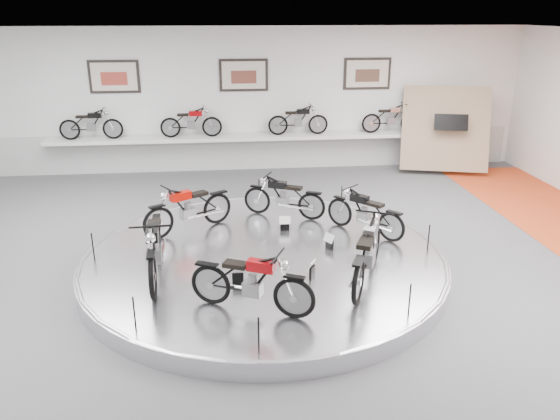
{
  "coord_description": "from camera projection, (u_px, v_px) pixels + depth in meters",
  "views": [
    {
      "loc": [
        -0.67,
        -8.5,
        4.36
      ],
      "look_at": [
        0.32,
        0.6,
        1.02
      ],
      "focal_mm": 35.0,
      "sensor_mm": 36.0,
      "label": 1
    }
  ],
  "objects": [
    {
      "name": "shelf_bike_b",
      "position": [
        191.0,
        124.0,
        15.12
      ],
      "size": [
        1.22,
        0.43,
        0.73
      ],
      "primitive_type": null,
      "color": "maroon",
      "rests_on": "shelf"
    },
    {
      "name": "bike_d",
      "position": [
        154.0,
        246.0,
        8.7
      ],
      "size": [
        0.74,
        1.85,
        1.07
      ],
      "primitive_type": null,
      "rotation": [
        0.0,
        0.0,
        4.76
      ],
      "color": "black",
      "rests_on": "display_platform"
    },
    {
      "name": "bike_e",
      "position": [
        251.0,
        281.0,
        7.71
      ],
      "size": [
        1.69,
        1.18,
        0.94
      ],
      "primitive_type": null,
      "rotation": [
        0.0,
        0.0,
        5.85
      ],
      "color": "maroon",
      "rests_on": "display_platform"
    },
    {
      "name": "dado_band",
      "position": [
        245.0,
        151.0,
        15.83
      ],
      "size": [
        15.68,
        0.04,
        1.1
      ],
      "primitive_type": "cube",
      "color": "#BCBCBA",
      "rests_on": "floor"
    },
    {
      "name": "poster_left",
      "position": [
        114.0,
        77.0,
        14.72
      ],
      "size": [
        1.35,
        0.06,
        0.88
      ],
      "primitive_type": "cube",
      "color": "beige",
      "rests_on": "wall_back"
    },
    {
      "name": "display_panel",
      "position": [
        445.0,
        129.0,
        15.34
      ],
      "size": [
        2.56,
        1.52,
        2.3
      ],
      "primitive_type": "cube",
      "rotation": [
        -0.35,
        0.0,
        -0.26
      ],
      "color": "#977761",
      "rests_on": "floor"
    },
    {
      "name": "bike_f",
      "position": [
        368.0,
        252.0,
        8.53
      ],
      "size": [
        1.33,
        1.88,
        1.05
      ],
      "primitive_type": null,
      "rotation": [
        0.0,
        0.0,
        7.41
      ],
      "color": "#B2B2B8",
      "rests_on": "display_platform"
    },
    {
      "name": "floor",
      "position": [
        266.0,
        277.0,
        9.51
      ],
      "size": [
        16.0,
        16.0,
        0.0
      ],
      "primitive_type": "plane",
      "color": "#4F4F51",
      "rests_on": "ground"
    },
    {
      "name": "wall_back",
      "position": [
        244.0,
        100.0,
        15.36
      ],
      "size": [
        16.0,
        0.0,
        16.0
      ],
      "primitive_type": "plane",
      "rotation": [
        1.57,
        0.0,
        0.0
      ],
      "color": "silver",
      "rests_on": "floor"
    },
    {
      "name": "poster_center",
      "position": [
        244.0,
        75.0,
        15.08
      ],
      "size": [
        1.35,
        0.06,
        0.88
      ],
      "primitive_type": "cube",
      "color": "beige",
      "rests_on": "wall_back"
    },
    {
      "name": "ceiling",
      "position": [
        263.0,
        37.0,
        8.13
      ],
      "size": [
        16.0,
        16.0,
        0.0
      ],
      "primitive_type": "plane",
      "rotation": [
        3.14,
        0.0,
        0.0
      ],
      "color": "white",
      "rests_on": "wall_back"
    },
    {
      "name": "platform_rim",
      "position": [
        264.0,
        256.0,
        9.69
      ],
      "size": [
        6.4,
        6.4,
        0.1
      ],
      "primitive_type": "torus",
      "color": "#B2B2BA",
      "rests_on": "display_platform"
    },
    {
      "name": "display_platform",
      "position": [
        264.0,
        262.0,
        9.73
      ],
      "size": [
        6.4,
        6.4,
        0.3
      ],
      "primitive_type": "cylinder",
      "color": "silver",
      "rests_on": "floor"
    },
    {
      "name": "bike_c",
      "position": [
        188.0,
        208.0,
        10.56
      ],
      "size": [
        1.69,
        1.37,
        0.97
      ],
      "primitive_type": null,
      "rotation": [
        0.0,
        0.0,
        3.71
      ],
      "color": "#B50900",
      "rests_on": "display_platform"
    },
    {
      "name": "shelf",
      "position": [
        245.0,
        138.0,
        15.42
      ],
      "size": [
        11.0,
        0.55,
        0.1
      ],
      "primitive_type": "cube",
      "color": "silver",
      "rests_on": "wall_back"
    },
    {
      "name": "bike_a",
      "position": [
        365.0,
        212.0,
        10.46
      ],
      "size": [
        1.38,
        1.46,
        0.88
      ],
      "primitive_type": null,
      "rotation": [
        0.0,
        0.0,
        2.3
      ],
      "color": "black",
      "rests_on": "display_platform"
    },
    {
      "name": "poster_right",
      "position": [
        367.0,
        74.0,
        15.43
      ],
      "size": [
        1.35,
        0.06,
        0.88
      ],
      "primitive_type": "cube",
      "color": "beige",
      "rests_on": "wall_back"
    },
    {
      "name": "shelf_bike_c",
      "position": [
        298.0,
        122.0,
        15.43
      ],
      "size": [
        1.22,
        0.43,
        0.73
      ],
      "primitive_type": null,
      "color": "black",
      "rests_on": "shelf"
    },
    {
      "name": "shelf_bike_d",
      "position": [
        391.0,
        120.0,
        15.7
      ],
      "size": [
        1.22,
        0.43,
        0.73
      ],
      "primitive_type": null,
      "color": "#B2B2B8",
      "rests_on": "shelf"
    },
    {
      "name": "bike_b",
      "position": [
        284.0,
        197.0,
        11.32
      ],
      "size": [
        1.59,
        1.12,
        0.89
      ],
      "primitive_type": null,
      "rotation": [
        0.0,
        0.0,
        2.7
      ],
      "color": "black",
      "rests_on": "display_platform"
    },
    {
      "name": "shelf_bike_a",
      "position": [
        91.0,
        126.0,
        14.85
      ],
      "size": [
        1.22,
        0.43,
        0.73
      ],
      "primitive_type": null,
      "color": "black",
      "rests_on": "shelf"
    }
  ]
}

